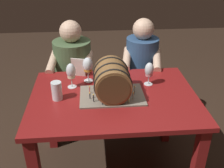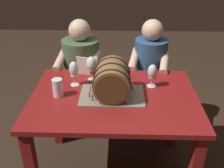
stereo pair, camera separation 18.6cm
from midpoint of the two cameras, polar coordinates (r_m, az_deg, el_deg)
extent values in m
cube|color=maroon|center=(1.92, -2.37, -3.03)|extent=(1.20, 0.86, 0.03)
cube|color=maroon|center=(2.49, -15.23, -6.45)|extent=(0.07, 0.07, 0.72)
cube|color=maroon|center=(2.51, 9.88, -5.40)|extent=(0.07, 0.07, 0.72)
cube|color=gray|center=(1.90, -2.79, -2.56)|extent=(0.46, 0.31, 0.01)
cylinder|color=brown|center=(1.84, -2.89, 0.87)|extent=(0.25, 0.29, 0.25)
cylinder|color=#4F371E|center=(1.71, -2.69, -1.44)|extent=(0.22, 0.00, 0.22)
cylinder|color=#4F371E|center=(1.97, -3.05, 2.87)|extent=(0.22, 0.00, 0.22)
torus|color=black|center=(1.75, -2.76, -0.64)|extent=(0.26, 0.01, 0.26)
torus|color=black|center=(1.84, -2.89, 0.87)|extent=(0.26, 0.01, 0.26)
torus|color=black|center=(1.93, -3.00, 2.24)|extent=(0.26, 0.01, 0.26)
cylinder|color=silver|center=(1.90, 2.10, -1.46)|extent=(0.01, 0.01, 0.05)
sphere|color=#F9C64C|center=(1.89, 2.12, -0.65)|extent=(0.01, 0.01, 0.01)
cylinder|color=black|center=(1.95, 1.37, -0.72)|extent=(0.01, 0.01, 0.04)
sphere|color=#F9C64C|center=(1.94, 1.38, 0.00)|extent=(0.01, 0.01, 0.01)
cylinder|color=#EAD666|center=(1.99, -0.32, -0.12)|extent=(0.01, 0.01, 0.04)
sphere|color=#F9C64C|center=(1.98, -0.32, 0.53)|extent=(0.01, 0.01, 0.01)
cylinder|color=black|center=(2.01, -2.91, 0.13)|extent=(0.01, 0.01, 0.04)
sphere|color=#F9C64C|center=(2.00, -2.93, 0.81)|extent=(0.01, 0.01, 0.01)
cylinder|color=#EAD666|center=(2.00, -5.03, -0.15)|extent=(0.01, 0.01, 0.04)
sphere|color=#F9C64C|center=(1.98, -5.06, 0.55)|extent=(0.01, 0.01, 0.01)
cylinder|color=silver|center=(1.98, -6.13, -0.51)|extent=(0.01, 0.01, 0.04)
sphere|color=#F9C64C|center=(1.97, -6.17, 0.18)|extent=(0.01, 0.01, 0.01)
cylinder|color=#D64C47|center=(1.92, -7.59, -1.43)|extent=(0.01, 0.01, 0.05)
sphere|color=#F9C64C|center=(1.91, -7.65, -0.64)|extent=(0.01, 0.01, 0.01)
cylinder|color=black|center=(1.86, -7.62, -2.66)|extent=(0.01, 0.01, 0.04)
sphere|color=#F9C64C|center=(1.85, -7.67, -1.98)|extent=(0.01, 0.01, 0.01)
cylinder|color=black|center=(1.82, -6.91, -3.19)|extent=(0.01, 0.01, 0.05)
sphere|color=#F9C64C|center=(1.81, -6.96, -2.36)|extent=(0.01, 0.01, 0.01)
cylinder|color=black|center=(1.79, -5.07, -3.95)|extent=(0.01, 0.01, 0.04)
sphere|color=#F9C64C|center=(1.77, -5.11, -3.23)|extent=(0.01, 0.01, 0.01)
cylinder|color=black|center=(1.77, -2.17, -4.07)|extent=(0.01, 0.01, 0.04)
sphere|color=#F9C64C|center=(1.76, -2.19, -3.32)|extent=(0.01, 0.01, 0.01)
cylinder|color=#EAD666|center=(1.81, 0.72, -3.40)|extent=(0.01, 0.01, 0.04)
sphere|color=#F9C64C|center=(1.79, 0.72, -2.69)|extent=(0.01, 0.01, 0.01)
cylinder|color=silver|center=(1.84, 1.68, -2.73)|extent=(0.01, 0.01, 0.04)
sphere|color=#F9C64C|center=(1.82, 1.70, -1.96)|extent=(0.01, 0.01, 0.01)
cylinder|color=white|center=(2.07, 5.26, -0.05)|extent=(0.07, 0.07, 0.00)
cylinder|color=white|center=(2.05, 5.30, 0.82)|extent=(0.01, 0.01, 0.07)
ellipsoid|color=white|center=(2.01, 5.41, 3.05)|extent=(0.07, 0.07, 0.11)
cylinder|color=pink|center=(2.03, 5.38, 2.34)|extent=(0.06, 0.06, 0.05)
cylinder|color=white|center=(2.13, -7.59, 0.66)|extent=(0.07, 0.07, 0.00)
cylinder|color=white|center=(2.11, -7.66, 1.69)|extent=(0.01, 0.01, 0.08)
ellipsoid|color=white|center=(2.07, -7.84, 4.10)|extent=(0.08, 0.08, 0.11)
cylinder|color=#C6842D|center=(2.08, -7.78, 3.37)|extent=(0.06, 0.06, 0.05)
cylinder|color=white|center=(2.06, -11.13, -0.66)|extent=(0.07, 0.07, 0.00)
cylinder|color=white|center=(2.04, -11.23, 0.30)|extent=(0.01, 0.01, 0.07)
ellipsoid|color=white|center=(2.00, -11.48, 2.72)|extent=(0.07, 0.07, 0.12)
cylinder|color=beige|center=(2.01, -11.39, 1.80)|extent=(0.06, 0.06, 0.04)
cylinder|color=white|center=(1.90, -14.55, -1.49)|extent=(0.07, 0.07, 0.13)
cylinder|color=#C6842D|center=(1.91, -14.47, -2.08)|extent=(0.07, 0.07, 0.09)
cylinder|color=white|center=(1.89, -14.65, -0.78)|extent=(0.07, 0.07, 0.01)
cube|color=silver|center=(2.18, -9.70, 3.49)|extent=(0.11, 0.05, 0.16)
cube|color=#2A3A24|center=(2.77, -9.57, -5.16)|extent=(0.34, 0.32, 0.45)
cylinder|color=#47603D|center=(2.54, -10.42, 3.74)|extent=(0.38, 0.38, 0.49)
sphere|color=beige|center=(2.42, -11.12, 10.97)|extent=(0.20, 0.20, 0.20)
cylinder|color=beige|center=(2.35, -7.55, 4.52)|extent=(0.10, 0.31, 0.14)
cylinder|color=beige|center=(2.42, -14.83, 4.50)|extent=(0.10, 0.31, 0.14)
cube|color=#1B2D46|center=(2.78, 3.93, -4.60)|extent=(0.34, 0.32, 0.45)
cylinder|color=#2D4C75|center=(2.55, 4.28, 4.38)|extent=(0.35, 0.35, 0.50)
sphere|color=beige|center=(2.44, 4.57, 11.66)|extent=(0.19, 0.19, 0.19)
cylinder|color=beige|center=(2.39, 7.45, 5.09)|extent=(0.13, 0.32, 0.14)
cylinder|color=beige|center=(2.40, 0.97, 5.42)|extent=(0.13, 0.32, 0.14)
camera|label=1|loc=(0.09, -92.86, -1.56)|focal=42.56mm
camera|label=2|loc=(0.09, 87.14, 1.56)|focal=42.56mm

